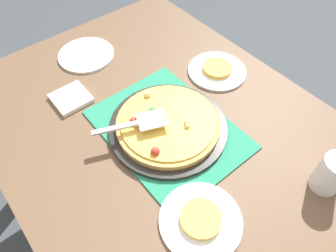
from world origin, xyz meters
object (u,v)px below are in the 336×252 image
Objects in this scene: served_slice_right at (217,68)px; plate_side at (86,55)px; served_slice_left at (201,219)px; plate_far_right at (217,71)px; napkin_stack at (71,98)px; cup_near at (331,174)px; pizza_pan at (168,127)px; pizza at (168,123)px; plate_near_left at (200,221)px; pizza_server at (137,123)px.

plate_side is at bearing -139.75° from served_slice_right.
plate_side is 0.79m from served_slice_left.
napkin_stack is (-0.22, -0.50, 0.00)m from plate_far_right.
cup_near is at bearing 27.84° from napkin_stack.
served_slice_right reaches higher than pizza_pan.
pizza is at bearing 1.79° from plate_side.
pizza_pan reaches higher than plate_near_left.
pizza_server is (0.06, -0.41, 0.06)m from plate_far_right.
plate_side is at bearing -178.21° from pizza.
cup_near is at bearing -11.07° from served_slice_right.
served_slice_right reaches higher than plate_far_right.
pizza_server reaches higher than pizza.
pizza_pan is at bearing 1.92° from plate_side.
plate_far_right is (-0.39, 0.45, 0.00)m from plate_near_left.
plate_near_left is 0.34m from pizza_server.
pizza is 3.00× the size of served_slice_left.
plate_far_right is (-0.10, 0.32, -0.03)m from pizza.
plate_near_left is 0.96× the size of pizza_server.
pizza is 1.44× the size of pizza_server.
napkin_stack is at bearing -162.55° from pizza_server.
plate_near_left is at bearing 4.92° from napkin_stack.
napkin_stack reaches higher than plate_side.
plate_near_left is (0.29, -0.13, -0.03)m from pizza.
served_slice_right reaches higher than plate_side.
pizza reaches higher than plate_side.
served_slice_left is at bearing -23.28° from pizza.
served_slice_right is at bearing 66.29° from napkin_stack.
pizza_pan is 0.32m from plate_near_left.
plate_near_left and plate_far_right have the same top height.
cup_near is 0.56m from pizza_server.
plate_side is 0.52m from served_slice_right.
plate_side is at bearing 172.07° from plate_near_left.
plate_side is 0.24m from napkin_stack.
pizza_pan is 3.45× the size of served_slice_left.
served_slice_left and served_slice_right have the same top height.
served_slice_left is (0.79, -0.11, 0.01)m from plate_side.
napkin_stack is (-0.28, -0.09, -0.06)m from pizza_server.
cup_near reaches higher than napkin_stack.
pizza is at bearing 156.72° from plate_near_left.
pizza_pan is 0.32m from served_slice_left.
plate_near_left is at bearing 0.00° from served_slice_left.
plate_far_right is 0.54m from cup_near.
served_slice_right is 0.55m from napkin_stack.
pizza_server reaches higher than plate_side.
plate_far_right is at bearing 107.16° from pizza_pan.
plate_near_left is 2.00× the size of served_slice_left.
plate_near_left is (0.29, -0.13, -0.01)m from pizza_pan.
cup_near is (0.14, 0.34, 0.06)m from plate_near_left.
plate_side is (-0.79, 0.11, 0.00)m from plate_near_left.
pizza is at bearing 156.72° from served_slice_left.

